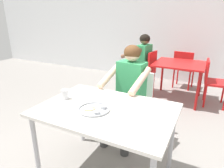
% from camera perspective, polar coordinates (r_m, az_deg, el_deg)
% --- Properties ---
extents(back_wall, '(12.00, 0.12, 3.40)m').
position_cam_1_polar(back_wall, '(5.08, 18.75, 19.84)').
color(back_wall, white).
rests_on(back_wall, ground).
extents(table_foreground, '(1.24, 0.87, 0.75)m').
position_cam_1_polar(table_foreground, '(1.87, -1.69, -8.98)').
color(table_foreground, silver).
rests_on(table_foreground, ground).
extents(thali_tray, '(0.29, 0.29, 0.03)m').
position_cam_1_polar(thali_tray, '(1.80, -5.18, -7.20)').
color(thali_tray, '#B7BABF').
rests_on(thali_tray, table_foreground).
extents(drinking_cup, '(0.08, 0.08, 0.10)m').
position_cam_1_polar(drinking_cup, '(2.07, -13.40, -2.80)').
color(drinking_cup, silver).
rests_on(drinking_cup, table_foreground).
extents(chair_foreground, '(0.47, 0.46, 0.85)m').
position_cam_1_polar(chair_foreground, '(2.70, 6.61, -4.04)').
color(chair_foreground, silver).
rests_on(chair_foreground, ground).
extents(diner_foreground, '(0.53, 0.58, 1.23)m').
position_cam_1_polar(diner_foreground, '(2.43, 4.57, -0.71)').
color(diner_foreground, '#3A3A3A').
rests_on(diner_foreground, ground).
extents(table_background_red, '(0.89, 0.83, 0.72)m').
position_cam_1_polar(table_background_red, '(3.91, 18.89, 4.54)').
color(table_background_red, red).
rests_on(table_background_red, ground).
extents(chair_red_left, '(0.48, 0.44, 0.89)m').
position_cam_1_polar(chair_red_left, '(4.10, 9.91, 4.13)').
color(chair_red_left, red).
rests_on(chair_red_left, ground).
extents(chair_red_right, '(0.42, 0.46, 0.83)m').
position_cam_1_polar(chair_red_right, '(3.94, 26.97, 1.30)').
color(chair_red_right, red).
rests_on(chair_red_right, ground).
extents(chair_red_far, '(0.47, 0.43, 0.84)m').
position_cam_1_polar(chair_red_far, '(4.60, 20.00, 4.76)').
color(chair_red_far, red).
rests_on(chair_red_far, ground).
extents(patron_background, '(0.59, 0.55, 1.22)m').
position_cam_1_polar(patron_background, '(4.08, 8.02, 7.26)').
color(patron_background, '#333333').
rests_on(patron_background, ground).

